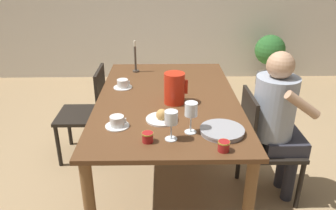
% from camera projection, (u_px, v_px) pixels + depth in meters
% --- Properties ---
extents(ground_plane, '(20.00, 20.00, 0.00)m').
position_uv_depth(ground_plane, '(168.00, 180.00, 2.79)').
color(ground_plane, tan).
extents(dining_table, '(1.05, 1.68, 0.77)m').
position_uv_depth(dining_table, '(167.00, 109.00, 2.52)').
color(dining_table, brown).
rests_on(dining_table, ground_plane).
extents(chair_person_side, '(0.42, 0.42, 0.85)m').
position_uv_depth(chair_person_side, '(262.00, 143.00, 2.47)').
color(chair_person_side, black).
rests_on(chair_person_side, ground_plane).
extents(chair_opposite, '(0.42, 0.42, 0.85)m').
position_uv_depth(chair_opposite, '(88.00, 111.00, 2.97)').
color(chair_opposite, black).
rests_on(chair_opposite, ground_plane).
extents(person_seated, '(0.39, 0.41, 1.16)m').
position_uv_depth(person_seated, '(278.00, 116.00, 2.37)').
color(person_seated, '#33333D').
rests_on(person_seated, ground_plane).
extents(red_pitcher, '(0.17, 0.15, 0.23)m').
position_uv_depth(red_pitcher, '(174.00, 88.00, 2.34)').
color(red_pitcher, red).
rests_on(red_pitcher, dining_table).
extents(wine_glass_water, '(0.08, 0.08, 0.20)m').
position_uv_depth(wine_glass_water, '(191.00, 111.00, 1.92)').
color(wine_glass_water, white).
rests_on(wine_glass_water, dining_table).
extents(wine_glass_juice, '(0.08, 0.08, 0.18)m').
position_uv_depth(wine_glass_juice, '(171.00, 119.00, 1.85)').
color(wine_glass_juice, white).
rests_on(wine_glass_juice, dining_table).
extents(teacup_near_person, '(0.15, 0.15, 0.07)m').
position_uv_depth(teacup_near_person, '(117.00, 122.00, 2.04)').
color(teacup_near_person, white).
rests_on(teacup_near_person, dining_table).
extents(teacup_across, '(0.15, 0.15, 0.07)m').
position_uv_depth(teacup_across, '(123.00, 84.00, 2.64)').
color(teacup_across, white).
rests_on(teacup_across, dining_table).
extents(serving_tray, '(0.27, 0.27, 0.03)m').
position_uv_depth(serving_tray, '(222.00, 131.00, 1.97)').
color(serving_tray, '#9E9EA3').
rests_on(serving_tray, dining_table).
extents(bread_plate, '(0.21, 0.21, 0.08)m').
position_uv_depth(bread_plate, '(162.00, 117.00, 2.12)').
color(bread_plate, white).
rests_on(bread_plate, dining_table).
extents(jam_jar_amber, '(0.07, 0.07, 0.06)m').
position_uv_depth(jam_jar_amber, '(148.00, 137.00, 1.87)').
color(jam_jar_amber, '#A81E1E').
rests_on(jam_jar_amber, dining_table).
extents(jam_jar_red, '(0.07, 0.07, 0.06)m').
position_uv_depth(jam_jar_red, '(224.00, 146.00, 1.78)').
color(jam_jar_red, '#A81E1E').
rests_on(jam_jar_red, dining_table).
extents(candlestick_tall, '(0.06, 0.06, 0.29)m').
position_uv_depth(candlestick_tall, '(135.00, 60.00, 2.98)').
color(candlestick_tall, '#4C4238').
rests_on(candlestick_tall, dining_table).
extents(potted_plant, '(0.43, 0.43, 0.74)m').
position_uv_depth(potted_plant, '(269.00, 55.00, 4.70)').
color(potted_plant, '#4C4742').
rests_on(potted_plant, ground_plane).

